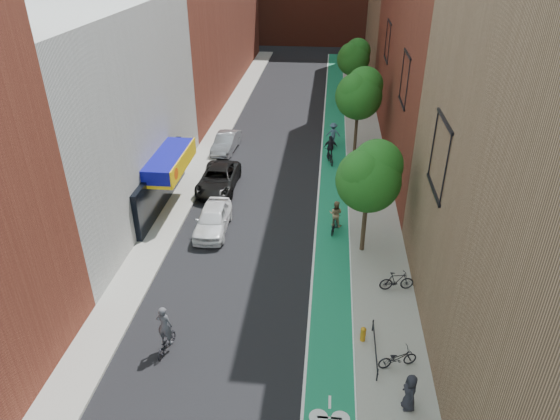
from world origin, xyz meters
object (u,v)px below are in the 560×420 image
(parked_car_white, at_px, (213,219))
(cyclist_lane_far, at_px, (333,136))
(cyclist_lane_near, at_px, (335,219))
(pedestrian, at_px, (410,392))
(cyclist_lead, at_px, (165,335))
(fire_hydrant, at_px, (363,333))
(parked_car_black, at_px, (218,179))
(cyclist_lane_mid, at_px, (330,153))
(parked_car_silver, at_px, (226,142))

(parked_car_white, distance_m, cyclist_lane_far, 15.29)
(parked_car_white, height_order, cyclist_lane_near, cyclist_lane_near)
(cyclist_lane_near, height_order, pedestrian, cyclist_lane_near)
(cyclist_lead, bearing_deg, pedestrian, 178.54)
(pedestrian, xyz_separation_m, fire_hydrant, (-1.50, 3.31, -0.41))
(cyclist_lead, relative_size, fire_hydrant, 3.16)
(parked_car_black, xyz_separation_m, pedestrian, (10.66, -17.12, 0.20))
(cyclist_lane_near, distance_m, cyclist_lane_mid, 9.93)
(parked_car_white, distance_m, cyclist_lane_mid, 12.49)
(parked_car_black, distance_m, pedestrian, 20.17)
(cyclist_lead, bearing_deg, fire_hydrant, -160.88)
(pedestrian, bearing_deg, cyclist_lane_near, -177.02)
(parked_car_white, height_order, cyclist_lane_far, cyclist_lane_far)
(cyclist_lane_far, relative_size, pedestrian, 1.31)
(cyclist_lane_mid, height_order, pedestrian, cyclist_lane_mid)
(parked_car_black, distance_m, cyclist_lane_near, 9.26)
(cyclist_lane_far, height_order, pedestrian, cyclist_lane_far)
(parked_car_white, xyz_separation_m, cyclist_lane_near, (7.11, 0.63, 0.06))
(cyclist_lead, distance_m, fire_hydrant, 8.32)
(pedestrian, bearing_deg, cyclist_lane_mid, 178.60)
(cyclist_lane_near, relative_size, fire_hydrant, 2.76)
(cyclist_lane_far, bearing_deg, fire_hydrant, 89.84)
(parked_car_silver, xyz_separation_m, cyclist_lead, (1.72, -21.71, 0.11))
(parked_car_black, distance_m, fire_hydrant, 16.58)
(parked_car_silver, height_order, cyclist_lane_far, cyclist_lane_far)
(cyclist_lead, relative_size, pedestrian, 1.43)
(parked_car_silver, bearing_deg, cyclist_lead, -81.45)
(cyclist_lane_near, relative_size, cyclist_lane_mid, 0.92)
(cyclist_lane_far, xyz_separation_m, pedestrian, (2.98, -25.38, -0.01))
(parked_car_black, bearing_deg, parked_car_silver, 96.27)
(cyclist_lane_mid, bearing_deg, parked_car_silver, -23.52)
(cyclist_lane_mid, bearing_deg, fire_hydrant, 81.86)
(cyclist_lane_mid, height_order, fire_hydrant, cyclist_lane_mid)
(cyclist_lane_far, bearing_deg, cyclist_lane_mid, 82.68)
(cyclist_lane_far, height_order, fire_hydrant, cyclist_lane_far)
(parked_car_black, xyz_separation_m, fire_hydrant, (9.16, -13.81, -0.21))
(cyclist_lane_near, height_order, fire_hydrant, cyclist_lane_near)
(parked_car_white, relative_size, cyclist_lane_far, 2.17)
(parked_car_black, distance_m, cyclist_lane_far, 11.29)
(parked_car_black, bearing_deg, pedestrian, -58.47)
(parked_car_silver, relative_size, fire_hydrant, 6.09)
(cyclist_lead, distance_m, cyclist_lane_far, 24.26)
(parked_car_black, height_order, cyclist_lane_far, cyclist_lane_far)
(cyclist_lead, relative_size, cyclist_lane_near, 1.15)
(parked_car_silver, bearing_deg, cyclist_lane_near, -48.68)
(parked_car_black, xyz_separation_m, parked_car_silver, (-0.78, 6.67, -0.02))
(cyclist_lane_near, height_order, cyclist_lane_mid, cyclist_lane_mid)
(parked_car_silver, distance_m, cyclist_lane_near, 14.38)
(parked_car_black, bearing_deg, cyclist_lane_near, -31.39)
(parked_car_white, relative_size, fire_hydrant, 6.30)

